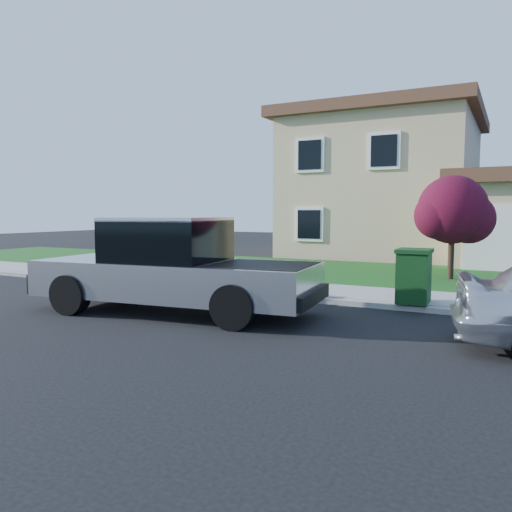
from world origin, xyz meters
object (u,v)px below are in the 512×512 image
(woman, at_px, (167,265))
(ornamental_tree, at_px, (454,213))
(trash_bin, at_px, (414,275))
(pickup_truck, at_px, (174,268))

(woman, relative_size, ornamental_tree, 0.55)
(trash_bin, bearing_deg, pickup_truck, -150.10)
(woman, distance_m, ornamental_tree, 8.72)
(woman, bearing_deg, trash_bin, -162.39)
(pickup_truck, relative_size, ornamental_tree, 2.02)
(trash_bin, bearing_deg, ornamental_tree, 85.60)
(pickup_truck, height_order, trash_bin, pickup_truck)
(woman, distance_m, trash_bin, 5.79)
(pickup_truck, relative_size, trash_bin, 5.36)
(pickup_truck, xyz_separation_m, trash_bin, (4.43, 2.70, -0.19))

